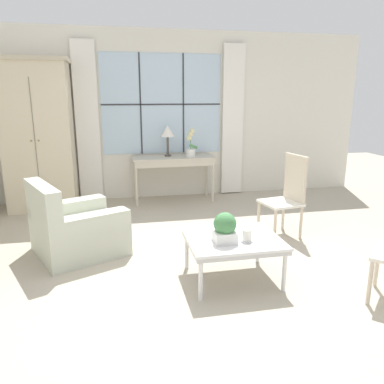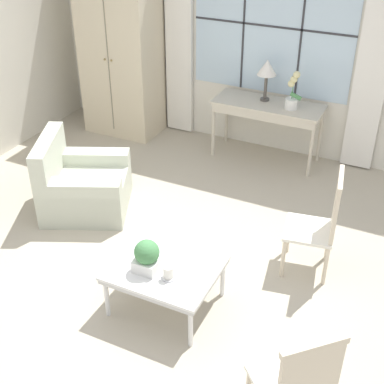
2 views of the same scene
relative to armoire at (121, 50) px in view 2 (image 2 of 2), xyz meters
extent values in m
plane|color=#B2A893|center=(1.95, -2.64, -1.14)|extent=(14.00, 14.00, 0.00)
cube|color=silver|center=(1.95, 0.39, 0.26)|extent=(7.20, 0.06, 2.80)
cube|color=silver|center=(1.95, 0.35, 0.45)|extent=(2.02, 0.01, 1.65)
cube|color=#2D2D33|center=(1.58, 0.35, 0.45)|extent=(0.02, 0.02, 1.65)
cube|color=#2D2D33|center=(2.31, 0.35, 0.45)|extent=(0.02, 0.02, 1.65)
cube|color=#2D2D33|center=(1.95, 0.35, 0.45)|extent=(2.02, 0.02, 0.02)
cube|color=white|center=(0.71, 0.31, 0.16)|extent=(0.37, 0.06, 2.57)
cube|color=white|center=(3.18, 0.31, 0.16)|extent=(0.37, 0.06, 2.57)
cube|color=beige|center=(0.00, 0.00, -0.04)|extent=(0.99, 0.62, 2.22)
cube|color=gray|center=(0.00, -0.31, -0.08)|extent=(0.01, 0.01, 1.86)
sphere|color=#997F4C|center=(-0.05, -0.32, -0.04)|extent=(0.03, 0.03, 0.03)
sphere|color=#997F4C|center=(0.05, -0.32, -0.04)|extent=(0.03, 0.03, 0.03)
cube|color=beige|center=(2.08, 0.04, -0.40)|extent=(1.35, 0.53, 0.03)
cube|color=beige|center=(2.08, 0.04, -0.47)|extent=(1.30, 0.51, 0.10)
cylinder|color=beige|center=(1.44, -0.19, -0.78)|extent=(0.04, 0.04, 0.72)
cylinder|color=beige|center=(2.71, -0.19, -0.78)|extent=(0.04, 0.04, 0.72)
cylinder|color=beige|center=(1.44, 0.26, -0.78)|extent=(0.04, 0.04, 0.72)
cylinder|color=beige|center=(2.71, 0.26, -0.78)|extent=(0.04, 0.04, 0.72)
cylinder|color=#4C4742|center=(2.00, 0.11, -0.38)|extent=(0.11, 0.11, 0.02)
cylinder|color=#4C4742|center=(2.00, 0.11, -0.21)|extent=(0.04, 0.04, 0.31)
cone|color=white|center=(2.00, 0.11, 0.03)|extent=(0.24, 0.24, 0.19)
cylinder|color=white|center=(2.37, 0.00, -0.33)|extent=(0.15, 0.15, 0.13)
cylinder|color=#47844C|center=(2.37, 0.00, -0.10)|extent=(0.01, 0.01, 0.33)
cube|color=#47844C|center=(2.41, 0.00, -0.22)|extent=(0.15, 0.02, 0.09)
sphere|color=beige|center=(2.34, 0.01, -0.08)|extent=(0.08, 0.08, 0.08)
sphere|color=beige|center=(2.37, 0.01, -0.03)|extent=(0.08, 0.08, 0.08)
sphere|color=beige|center=(2.39, 0.01, 0.03)|extent=(0.08, 0.08, 0.08)
cube|color=beige|center=(0.69, -1.93, -0.95)|extent=(1.16, 1.15, 0.39)
cube|color=beige|center=(0.36, -2.08, -0.53)|extent=(0.50, 0.86, 0.45)
cube|color=beige|center=(0.56, -1.62, -0.88)|extent=(0.89, 0.54, 0.53)
cube|color=beige|center=(0.83, -2.23, -0.88)|extent=(0.89, 0.54, 0.53)
cube|color=white|center=(3.14, -1.89, -0.71)|extent=(0.51, 0.51, 0.03)
cube|color=beige|center=(3.34, -1.85, -0.43)|extent=(0.10, 0.41, 0.54)
cube|color=beige|center=(3.34, -1.85, -0.14)|extent=(0.11, 0.43, 0.05)
cylinder|color=beige|center=(2.99, -2.11, -0.94)|extent=(0.04, 0.04, 0.42)
cylinder|color=beige|center=(2.92, -1.73, -0.94)|extent=(0.04, 0.04, 0.42)
cylinder|color=beige|center=(3.36, -2.04, -0.94)|extent=(0.04, 0.04, 0.42)
cylinder|color=beige|center=(3.30, -1.67, -0.94)|extent=(0.04, 0.04, 0.42)
cube|color=white|center=(3.47, -3.58, -0.72)|extent=(0.62, 0.62, 0.03)
cube|color=beige|center=(3.61, -3.72, -0.45)|extent=(0.31, 0.31, 0.51)
cube|color=beige|center=(3.61, -3.72, -0.17)|extent=(0.34, 0.33, 0.05)
cylinder|color=beige|center=(3.47, -3.31, -0.94)|extent=(0.04, 0.04, 0.41)
cube|color=silver|center=(2.20, -2.90, -0.73)|extent=(0.88, 0.75, 0.03)
cube|color=beige|center=(2.20, -2.90, -0.76)|extent=(0.86, 0.73, 0.04)
cylinder|color=silver|center=(1.81, -3.22, -0.94)|extent=(0.04, 0.04, 0.41)
cylinder|color=silver|center=(2.59, -3.22, -0.94)|extent=(0.04, 0.04, 0.41)
cylinder|color=silver|center=(1.81, -2.58, -0.94)|extent=(0.04, 0.04, 0.41)
cylinder|color=silver|center=(2.59, -2.58, -0.94)|extent=(0.04, 0.04, 0.41)
cube|color=white|center=(2.08, -3.00, -0.66)|extent=(0.20, 0.20, 0.11)
sphere|color=#47844C|center=(2.08, -3.00, -0.54)|extent=(0.21, 0.21, 0.21)
cylinder|color=silver|center=(2.29, -3.02, -0.71)|extent=(0.12, 0.12, 0.01)
cylinder|color=silver|center=(2.29, -3.02, -0.65)|extent=(0.08, 0.08, 0.10)
cylinder|color=black|center=(2.29, -3.02, -0.59)|extent=(0.00, 0.00, 0.01)
camera|label=1|loc=(1.14, -6.09, 0.59)|focal=35.00mm
camera|label=2|loc=(3.89, -5.90, 2.16)|focal=50.00mm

